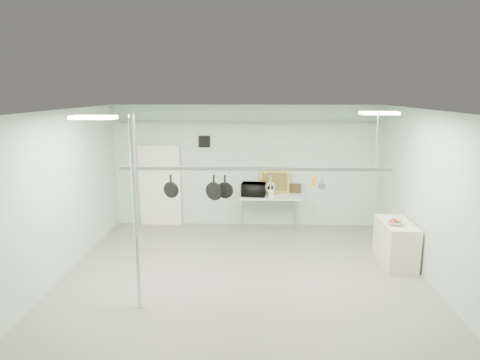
{
  "coord_description": "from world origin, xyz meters",
  "views": [
    {
      "loc": [
        0.17,
        -7.11,
        3.54
      ],
      "look_at": [
        -0.08,
        1.0,
        1.85
      ],
      "focal_mm": 32.0,
      "sensor_mm": 36.0,
      "label": 1
    }
  ],
  "objects_px": {
    "microwave": "(254,189)",
    "skillet_mid": "(214,187)",
    "chrome_pole": "(136,215)",
    "fruit_bowl": "(395,223)",
    "skillet_left": "(171,186)",
    "side_cabinet": "(396,243)",
    "coffee_canister": "(271,193)",
    "skillet_right": "(225,186)",
    "prep_table": "(269,198)",
    "pot_rack": "(255,167)"
  },
  "relations": [
    {
      "from": "microwave",
      "to": "pot_rack",
      "type": "bearing_deg",
      "value": 96.75
    },
    {
      "from": "microwave",
      "to": "skillet_mid",
      "type": "distance_m",
      "value": 3.43
    },
    {
      "from": "pot_rack",
      "to": "microwave",
      "type": "distance_m",
      "value": 3.46
    },
    {
      "from": "pot_rack",
      "to": "side_cabinet",
      "type": "bearing_deg",
      "value": 20.45
    },
    {
      "from": "side_cabinet",
      "to": "fruit_bowl",
      "type": "xyz_separation_m",
      "value": [
        -0.11,
        -0.18,
        0.49
      ]
    },
    {
      "from": "chrome_pole",
      "to": "pot_rack",
      "type": "bearing_deg",
      "value": 25.35
    },
    {
      "from": "coffee_canister",
      "to": "skillet_mid",
      "type": "relative_size",
      "value": 0.43
    },
    {
      "from": "prep_table",
      "to": "microwave",
      "type": "distance_m",
      "value": 0.47
    },
    {
      "from": "fruit_bowl",
      "to": "skillet_left",
      "type": "xyz_separation_m",
      "value": [
        -4.34,
        -0.92,
        0.94
      ]
    },
    {
      "from": "fruit_bowl",
      "to": "skillet_left",
      "type": "relative_size",
      "value": 0.84
    },
    {
      "from": "prep_table",
      "to": "skillet_right",
      "type": "xyz_separation_m",
      "value": [
        -0.93,
        -3.3,
        1.05
      ]
    },
    {
      "from": "skillet_left",
      "to": "microwave",
      "type": "bearing_deg",
      "value": 82.75
    },
    {
      "from": "prep_table",
      "to": "chrome_pole",
      "type": "bearing_deg",
      "value": -118.71
    },
    {
      "from": "fruit_bowl",
      "to": "skillet_left",
      "type": "height_order",
      "value": "skillet_left"
    },
    {
      "from": "prep_table",
      "to": "side_cabinet",
      "type": "xyz_separation_m",
      "value": [
        2.55,
        -2.2,
        -0.38
      ]
    },
    {
      "from": "side_cabinet",
      "to": "coffee_canister",
      "type": "height_order",
      "value": "coffee_canister"
    },
    {
      "from": "side_cabinet",
      "to": "skillet_right",
      "type": "distance_m",
      "value": 3.92
    },
    {
      "from": "prep_table",
      "to": "skillet_mid",
      "type": "bearing_deg",
      "value": -108.79
    },
    {
      "from": "side_cabinet",
      "to": "pot_rack",
      "type": "xyz_separation_m",
      "value": [
        -2.95,
        -1.1,
        1.78
      ]
    },
    {
      "from": "prep_table",
      "to": "skillet_right",
      "type": "height_order",
      "value": "skillet_right"
    },
    {
      "from": "skillet_mid",
      "to": "coffee_canister",
      "type": "bearing_deg",
      "value": 93.63
    },
    {
      "from": "microwave",
      "to": "skillet_left",
      "type": "height_order",
      "value": "skillet_left"
    },
    {
      "from": "pot_rack",
      "to": "fruit_bowl",
      "type": "xyz_separation_m",
      "value": [
        2.84,
        0.92,
        -1.29
      ]
    },
    {
      "from": "chrome_pole",
      "to": "prep_table",
      "type": "distance_m",
      "value": 4.85
    },
    {
      "from": "fruit_bowl",
      "to": "skillet_left",
      "type": "bearing_deg",
      "value": -168.02
    },
    {
      "from": "skillet_mid",
      "to": "fruit_bowl",
      "type": "bearing_deg",
      "value": 37.83
    },
    {
      "from": "skillet_left",
      "to": "skillet_mid",
      "type": "bearing_deg",
      "value": 17.32
    },
    {
      "from": "skillet_right",
      "to": "skillet_left",
      "type": "bearing_deg",
      "value": -170.75
    },
    {
      "from": "fruit_bowl",
      "to": "skillet_mid",
      "type": "height_order",
      "value": "skillet_mid"
    },
    {
      "from": "coffee_canister",
      "to": "fruit_bowl",
      "type": "distance_m",
      "value": 3.33
    },
    {
      "from": "chrome_pole",
      "to": "fruit_bowl",
      "type": "distance_m",
      "value": 5.12
    },
    {
      "from": "microwave",
      "to": "skillet_mid",
      "type": "bearing_deg",
      "value": 84.24
    },
    {
      "from": "chrome_pole",
      "to": "coffee_canister",
      "type": "relative_size",
      "value": 16.3
    },
    {
      "from": "fruit_bowl",
      "to": "microwave",
      "type": "bearing_deg",
      "value": 140.61
    },
    {
      "from": "coffee_canister",
      "to": "prep_table",
      "type": "bearing_deg",
      "value": 107.49
    },
    {
      "from": "side_cabinet",
      "to": "microwave",
      "type": "xyz_separation_m",
      "value": [
        -2.95,
        2.16,
        0.62
      ]
    },
    {
      "from": "coffee_canister",
      "to": "skillet_left",
      "type": "relative_size",
      "value": 0.49
    },
    {
      "from": "prep_table",
      "to": "side_cabinet",
      "type": "height_order",
      "value": "prep_table"
    },
    {
      "from": "skillet_mid",
      "to": "skillet_right",
      "type": "distance_m",
      "value": 0.2
    },
    {
      "from": "chrome_pole",
      "to": "microwave",
      "type": "height_order",
      "value": "chrome_pole"
    },
    {
      "from": "side_cabinet",
      "to": "coffee_canister",
      "type": "xyz_separation_m",
      "value": [
        -2.52,
        2.11,
        0.55
      ]
    },
    {
      "from": "coffee_canister",
      "to": "microwave",
      "type": "bearing_deg",
      "value": 173.58
    },
    {
      "from": "chrome_pole",
      "to": "microwave",
      "type": "bearing_deg",
      "value": 65.48
    },
    {
      "from": "fruit_bowl",
      "to": "skillet_right",
      "type": "height_order",
      "value": "skillet_right"
    },
    {
      "from": "chrome_pole",
      "to": "pot_rack",
      "type": "relative_size",
      "value": 0.67
    },
    {
      "from": "chrome_pole",
      "to": "skillet_right",
      "type": "height_order",
      "value": "chrome_pole"
    },
    {
      "from": "prep_table",
      "to": "microwave",
      "type": "bearing_deg",
      "value": -173.98
    },
    {
      "from": "chrome_pole",
      "to": "skillet_left",
      "type": "distance_m",
      "value": 1.03
    },
    {
      "from": "side_cabinet",
      "to": "skillet_mid",
      "type": "bearing_deg",
      "value": -163.33
    },
    {
      "from": "coffee_canister",
      "to": "fruit_bowl",
      "type": "bearing_deg",
      "value": -43.47
    }
  ]
}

